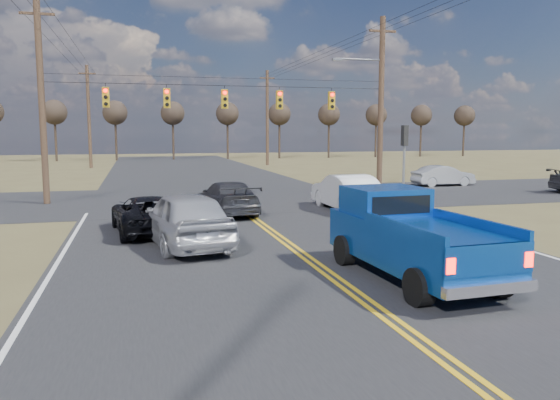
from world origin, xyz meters
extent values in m
plane|color=brown|center=(0.00, 0.00, 0.00)|extent=(160.00, 160.00, 0.00)
cube|color=#28282B|center=(0.00, 10.00, 0.00)|extent=(14.00, 120.00, 0.02)
cube|color=#28282B|center=(0.00, 18.00, 0.00)|extent=(120.00, 12.00, 0.02)
cylinder|color=#473323|center=(-9.00, 18.00, 5.00)|extent=(0.32, 0.32, 10.00)
cube|color=#473323|center=(-9.00, 18.00, 9.20)|extent=(1.60, 0.12, 0.12)
cylinder|color=#473323|center=(9.00, 18.00, 5.00)|extent=(0.32, 0.32, 10.00)
cube|color=#473323|center=(9.00, 18.00, 9.20)|extent=(1.60, 0.12, 0.12)
cylinder|color=black|center=(0.00, 18.00, 6.00)|extent=(18.00, 0.02, 0.02)
cylinder|color=black|center=(0.00, 18.00, 6.40)|extent=(18.00, 0.02, 0.02)
cube|color=#B28C14|center=(-6.00, 18.00, 5.30)|extent=(0.34, 0.24, 1.00)
cylinder|color=#FF0C05|center=(-6.00, 17.86, 5.63)|extent=(0.20, 0.06, 0.20)
cylinder|color=black|center=(-6.00, 17.86, 5.30)|extent=(0.20, 0.06, 0.20)
cylinder|color=black|center=(-6.00, 17.86, 4.97)|extent=(0.20, 0.06, 0.20)
cube|color=black|center=(-6.00, 17.83, 5.74)|extent=(0.24, 0.14, 0.03)
cube|color=#B28C14|center=(-3.00, 18.00, 5.30)|extent=(0.34, 0.24, 1.00)
cylinder|color=#FF0C05|center=(-3.00, 17.86, 5.63)|extent=(0.20, 0.06, 0.20)
cylinder|color=black|center=(-3.00, 17.86, 5.30)|extent=(0.20, 0.06, 0.20)
cylinder|color=black|center=(-3.00, 17.86, 4.97)|extent=(0.20, 0.06, 0.20)
cube|color=black|center=(-3.00, 17.83, 5.74)|extent=(0.24, 0.14, 0.03)
cube|color=#B28C14|center=(0.00, 18.00, 5.30)|extent=(0.34, 0.24, 1.00)
cylinder|color=#FF0C05|center=(0.00, 17.86, 5.63)|extent=(0.20, 0.06, 0.20)
cylinder|color=black|center=(0.00, 17.86, 5.30)|extent=(0.20, 0.06, 0.20)
cylinder|color=black|center=(0.00, 17.86, 4.97)|extent=(0.20, 0.06, 0.20)
cube|color=black|center=(0.00, 17.83, 5.74)|extent=(0.24, 0.14, 0.03)
cube|color=#B28C14|center=(3.00, 18.00, 5.30)|extent=(0.34, 0.24, 1.00)
cylinder|color=#FF0C05|center=(3.00, 17.86, 5.63)|extent=(0.20, 0.06, 0.20)
cylinder|color=black|center=(3.00, 17.86, 5.30)|extent=(0.20, 0.06, 0.20)
cylinder|color=black|center=(3.00, 17.86, 4.97)|extent=(0.20, 0.06, 0.20)
cube|color=black|center=(3.00, 17.83, 5.74)|extent=(0.24, 0.14, 0.03)
cube|color=#B28C14|center=(6.00, 18.00, 5.30)|extent=(0.34, 0.24, 1.00)
cylinder|color=#FF0C05|center=(6.00, 17.86, 5.63)|extent=(0.20, 0.06, 0.20)
cylinder|color=black|center=(6.00, 17.86, 5.30)|extent=(0.20, 0.06, 0.20)
cylinder|color=black|center=(6.00, 17.86, 4.97)|extent=(0.20, 0.06, 0.20)
cube|color=black|center=(6.00, 17.83, 5.74)|extent=(0.24, 0.14, 0.03)
cylinder|color=slate|center=(8.20, 13.50, 1.60)|extent=(0.12, 0.12, 3.20)
cube|color=black|center=(8.20, 13.50, 3.40)|extent=(0.24, 0.34, 1.00)
cylinder|color=slate|center=(7.60, 18.00, 7.60)|extent=(2.80, 0.10, 0.10)
cube|color=slate|center=(6.30, 18.00, 7.55)|extent=(0.55, 0.22, 0.14)
cylinder|color=#473323|center=(-9.00, 46.00, 5.00)|extent=(0.32, 0.32, 10.00)
cube|color=#473323|center=(-9.00, 46.00, 9.20)|extent=(1.60, 0.12, 0.12)
cylinder|color=#473323|center=(9.00, 46.00, 5.00)|extent=(0.32, 0.32, 10.00)
cube|color=#473323|center=(9.00, 46.00, 9.20)|extent=(1.60, 0.12, 0.12)
cylinder|color=black|center=(-9.70, 17.00, 9.30)|extent=(0.02, 58.00, 0.02)
cylinder|color=black|center=(-9.00, 17.00, 9.30)|extent=(0.02, 58.00, 0.02)
cylinder|color=black|center=(-8.30, 17.00, 9.30)|extent=(0.02, 58.00, 0.02)
cylinder|color=black|center=(8.30, 17.00, 9.30)|extent=(0.02, 58.00, 0.02)
cylinder|color=black|center=(9.00, 17.00, 9.30)|extent=(0.02, 58.00, 0.02)
cylinder|color=black|center=(9.70, 17.00, 9.30)|extent=(0.02, 58.00, 0.02)
cylinder|color=#33261C|center=(-14.00, 60.00, 2.75)|extent=(0.28, 0.28, 5.50)
sphere|color=#2D231C|center=(-14.00, 60.00, 5.90)|extent=(3.00, 3.00, 3.00)
cylinder|color=#33261C|center=(-7.00, 60.00, 2.75)|extent=(0.28, 0.28, 5.50)
sphere|color=#2D231C|center=(-7.00, 60.00, 5.90)|extent=(3.00, 3.00, 3.00)
cylinder|color=#33261C|center=(0.00, 60.00, 2.75)|extent=(0.28, 0.28, 5.50)
sphere|color=#2D231C|center=(0.00, 60.00, 5.90)|extent=(3.00, 3.00, 3.00)
cylinder|color=#33261C|center=(7.00, 60.00, 2.75)|extent=(0.28, 0.28, 5.50)
sphere|color=#2D231C|center=(7.00, 60.00, 5.90)|extent=(3.00, 3.00, 3.00)
cylinder|color=#33261C|center=(14.00, 60.00, 2.75)|extent=(0.28, 0.28, 5.50)
sphere|color=#2D231C|center=(14.00, 60.00, 5.90)|extent=(3.00, 3.00, 3.00)
cylinder|color=#33261C|center=(21.00, 60.00, 2.75)|extent=(0.28, 0.28, 5.50)
sphere|color=#2D231C|center=(21.00, 60.00, 5.90)|extent=(3.00, 3.00, 3.00)
cylinder|color=#33261C|center=(28.00, 60.00, 2.75)|extent=(0.28, 0.28, 5.50)
sphere|color=#2D231C|center=(28.00, 60.00, 5.90)|extent=(3.00, 3.00, 3.00)
cylinder|color=#33261C|center=(35.00, 60.00, 2.75)|extent=(0.28, 0.28, 5.50)
sphere|color=#2D231C|center=(35.00, 60.00, 5.90)|extent=(3.00, 3.00, 3.00)
cylinder|color=#33261C|center=(42.00, 60.00, 2.75)|extent=(0.28, 0.28, 5.50)
sphere|color=#2D231C|center=(42.00, 60.00, 5.90)|extent=(3.00, 3.00, 3.00)
cylinder|color=black|center=(0.95, -1.22, 0.41)|extent=(0.37, 0.84, 0.82)
cylinder|color=black|center=(2.89, -1.12, 0.41)|extent=(0.37, 0.84, 0.82)
cylinder|color=black|center=(0.76, 2.47, 0.41)|extent=(0.37, 0.84, 0.82)
cylinder|color=black|center=(2.71, 2.57, 0.41)|extent=(0.37, 0.84, 0.82)
cube|color=#0E429A|center=(1.83, 0.67, 0.92)|extent=(2.32, 5.63, 1.03)
cube|color=#0E429A|center=(1.75, 2.16, 1.76)|extent=(1.98, 1.84, 0.74)
cube|color=black|center=(1.79, 1.31, 1.76)|extent=(1.64, 0.14, 0.46)
cube|color=#0E429A|center=(0.91, -0.45, 1.54)|extent=(0.27, 3.38, 0.21)
cube|color=#0E429A|center=(2.85, -0.35, 1.54)|extent=(0.27, 3.38, 0.21)
cube|color=#0E429A|center=(1.96, -2.07, 1.13)|extent=(2.05, 0.18, 0.62)
cube|color=silver|center=(1.97, -2.14, 0.56)|extent=(2.11, 0.29, 0.23)
cube|color=#FF0C05|center=(1.06, -2.16, 1.08)|extent=(0.19, 0.07, 0.31)
cube|color=#FF0C05|center=(2.87, -2.07, 1.08)|extent=(0.19, 0.07, 0.31)
imported|color=#A9ABB2|center=(-3.20, 6.03, 0.89)|extent=(2.95, 5.51, 1.78)
imported|color=black|center=(-4.29, 8.71, 0.67)|extent=(2.76, 5.03, 1.33)
imported|color=white|center=(4.70, 12.32, 0.83)|extent=(1.82, 5.04, 1.65)
imported|color=#313236|center=(-0.80, 12.44, 0.72)|extent=(2.35, 5.09, 1.44)
imported|color=#A5A8AD|center=(15.05, 21.09, 0.68)|extent=(1.54, 4.16, 1.36)
camera|label=1|loc=(-4.61, -11.05, 3.60)|focal=35.00mm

